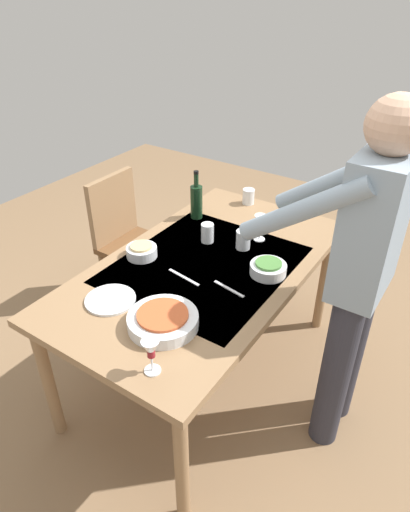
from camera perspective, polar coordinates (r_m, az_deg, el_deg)
The scene contains 16 objects.
ground_plane at distance 2.79m, azimuth 0.00°, elevation -14.26°, with size 6.00×6.00×0.00m, color #846647.
dining_table at distance 2.33m, azimuth 0.00°, elevation -2.53°, with size 1.66×0.94×0.77m.
chair_near at distance 3.08m, azimuth -10.00°, elevation 2.83°, with size 0.40×0.40×0.91m.
person_server at distance 2.00m, azimuth 18.89°, elevation -1.72°, with size 0.42×0.61×1.69m.
wine_bottle at distance 2.69m, azimuth -1.09°, elevation 7.03°, with size 0.07×0.07×0.30m.
wine_glass_left at distance 1.67m, azimuth -6.88°, elevation -11.82°, with size 0.07×0.07×0.15m.
wine_glass_right at distance 2.47m, azimuth 7.02°, elevation 4.18°, with size 0.07×0.07×0.15m.
water_cup_near_left at distance 2.46m, azimuth 0.31°, elevation 2.95°, with size 0.07×0.07×0.11m, color silver.
water_cup_near_right at distance 2.41m, azimuth 4.86°, elevation 2.09°, with size 0.08×0.08×0.10m, color silver.
water_cup_far_left at distance 2.90m, azimuth 5.53°, elevation 7.52°, with size 0.08×0.08×0.10m, color silver.
serving_bowl_pasta at distance 1.90m, azimuth -5.35°, elevation -8.06°, with size 0.30×0.30×0.07m.
side_bowl_salad at distance 2.22m, azimuth 8.01°, elevation -1.54°, with size 0.18×0.18×0.07m.
side_bowl_bread at distance 2.36m, azimuth -8.03°, elevation 0.65°, with size 0.16×0.16×0.07m.
dinner_plate_near at distance 2.09m, azimuth -11.90°, elevation -5.44°, with size 0.23×0.23×0.01m, color silver.
table_knife at distance 2.20m, azimuth -2.71°, elevation -2.70°, with size 0.01×0.20×0.01m, color silver.
table_fork at distance 2.12m, azimuth 3.04°, elevation -4.18°, with size 0.01×0.18×0.01m, color silver.
Camera 1 is at (1.59, 1.06, 2.03)m, focal length 31.56 mm.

